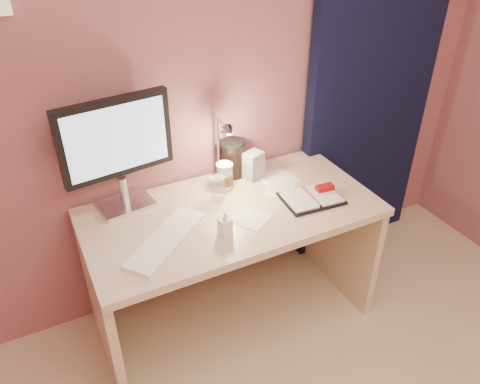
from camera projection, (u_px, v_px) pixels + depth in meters
name	position (u px, v px, depth m)	size (l,w,h in m)	color
room	(360.00, 77.00, 2.61)	(3.50, 3.50, 3.50)	#C6B28E
desk	(226.00, 238.00, 2.41)	(1.40, 0.70, 0.73)	beige
monitor	(116.00, 145.00, 2.08)	(0.51, 0.21, 0.55)	silver
keyboard	(166.00, 240.00, 2.02)	(0.47, 0.14, 0.02)	white
planner	(312.00, 197.00, 2.30)	(0.30, 0.24, 0.04)	black
paper_a	(251.00, 219.00, 2.17)	(0.15, 0.15, 0.00)	white
paper_b	(278.00, 179.00, 2.46)	(0.17, 0.17, 0.00)	white
paper_c	(280.00, 190.00, 2.38)	(0.15, 0.15, 0.00)	white
coffee_cup	(225.00, 177.00, 2.36)	(0.09, 0.09, 0.14)	white
clear_cup	(217.00, 189.00, 2.26)	(0.07, 0.07, 0.13)	white
bowl	(250.00, 167.00, 2.54)	(0.11, 0.11, 0.03)	white
lotion_bottle	(225.00, 223.00, 2.04)	(0.05, 0.05, 0.11)	white
dark_jar	(233.00, 160.00, 2.46)	(0.12, 0.12, 0.18)	black
product_box	(253.00, 165.00, 2.44)	(0.10, 0.08, 0.15)	#BBBCB7
desk_lamp	(226.00, 146.00, 2.31)	(0.08, 0.22, 0.35)	silver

